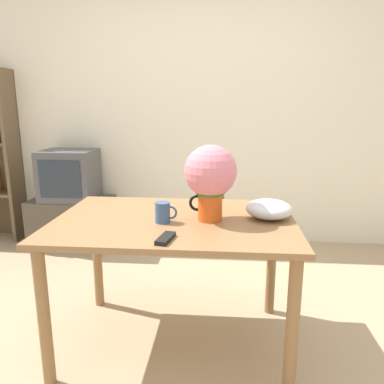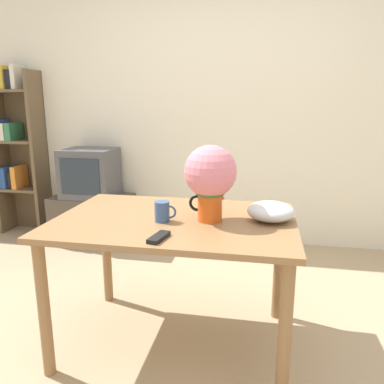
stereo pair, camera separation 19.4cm
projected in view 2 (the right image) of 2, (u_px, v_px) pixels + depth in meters
The scene contains 10 objects.
ground_plane at pixel (184, 354), 2.07m from camera, with size 12.00×12.00×0.00m, color tan.
wall_back at pixel (224, 109), 3.54m from camera, with size 8.00×0.05×2.60m.
table at pixel (175, 236), 2.03m from camera, with size 1.27×0.88×0.75m.
flower_vase at pixel (210, 177), 1.91m from camera, with size 0.27×0.27×0.40m.
coffee_mug at pixel (163, 212), 1.93m from camera, with size 0.11×0.08×0.11m.
white_bowl at pixel (271, 211), 1.95m from camera, with size 0.25×0.25×0.10m.
remote_control at pixel (159, 237), 1.69m from camera, with size 0.08×0.15×0.02m.
tv_stand at pixel (93, 219), 3.73m from camera, with size 0.76×0.43×0.46m.
tv_set at pixel (90, 173), 3.62m from camera, with size 0.49×0.42×0.47m.
bookshelf at pixel (17, 143), 3.87m from camera, with size 0.49×0.27×1.72m.
Camera 2 is at (0.38, -1.77, 1.35)m, focal length 35.00 mm.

